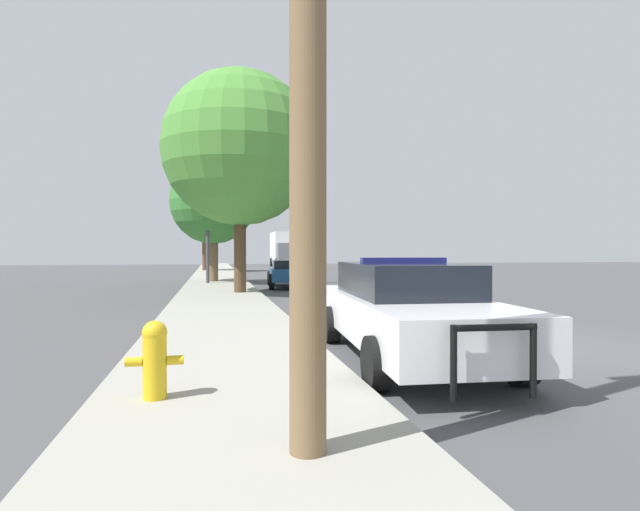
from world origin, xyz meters
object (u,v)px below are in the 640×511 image
fire_hydrant (155,357)px  tree_sidewalk_far (204,218)px  car_background_midblock (289,272)px  police_car (407,309)px  traffic_light (233,206)px  tree_sidewalk_near (240,149)px  box_truck (286,249)px  tree_sidewalk_mid (213,202)px

fire_hydrant → tree_sidewalk_far: 35.01m
tree_sidewalk_far → car_background_midblock: bearing=-77.1°
police_car → car_background_midblock: (0.49, 15.29, -0.09)m
car_background_midblock → traffic_light: bearing=149.2°
tree_sidewalk_near → tree_sidewalk_far: bearing=94.4°
tree_sidewalk_far → traffic_light: bearing=-84.3°
car_background_midblock → box_truck: box_truck is taller
police_car → traffic_light: 17.43m
police_car → tree_sidewalk_near: bearing=-76.5°
tree_sidewalk_far → tree_sidewalk_near: size_ratio=0.74×
police_car → car_background_midblock: 15.30m
car_background_midblock → tree_sidewalk_mid: bearing=141.5°
fire_hydrant → tree_sidewalk_mid: 20.57m
police_car → tree_sidewalk_mid: bearing=-77.1°
traffic_light → car_background_midblock: traffic_light is taller
police_car → traffic_light: bearing=-79.4°
traffic_light → box_truck: 23.32m
traffic_light → box_truck: bearing=75.5°
traffic_light → fire_hydrant: bearing=-94.6°
tree_sidewalk_mid → fire_hydrant: bearing=-91.7°
fire_hydrant → tree_sidewalk_far: size_ratio=0.13×
tree_sidewalk_far → tree_sidewalk_mid: bearing=-87.3°
police_car → tree_sidewalk_near: tree_sidewalk_near is taller
police_car → box_truck: bearing=-91.6°
tree_sidewalk_far → tree_sidewalk_near: tree_sidewalk_near is taller
fire_hydrant → traffic_light: traffic_light is taller
fire_hydrant → traffic_light: size_ratio=0.15×
tree_sidewalk_mid → tree_sidewalk_near: size_ratio=0.76×
box_truck → tree_sidewalk_far: bearing=42.2°
police_car → car_background_midblock: police_car is taller
police_car → tree_sidewalk_mid: 19.00m
traffic_light → police_car: bearing=-83.4°
tree_sidewalk_mid → police_car: bearing=-81.1°
traffic_light → tree_sidewalk_far: 16.06m
tree_sidewalk_mid → tree_sidewalk_far: size_ratio=1.02×
tree_sidewalk_mid → tree_sidewalk_far: 14.57m
tree_sidewalk_far → box_truck: bearing=41.2°
fire_hydrant → police_car: bearing=26.9°
box_truck → tree_sidewalk_far: (-7.43, -6.52, 2.44)m
tree_sidewalk_far → fire_hydrant: bearing=-89.9°
traffic_light → tree_sidewalk_near: tree_sidewalk_near is taller
tree_sidewalk_mid → tree_sidewalk_near: bearing=-82.2°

